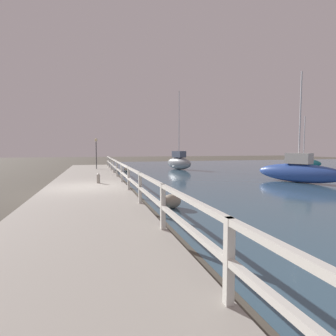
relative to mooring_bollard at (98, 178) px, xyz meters
name	(u,v)px	position (x,y,z in m)	size (l,w,h in m)	color
ground_plane	(87,193)	(-0.57, -1.23, -0.54)	(120.00, 120.00, 0.00)	#4C473D
dock_walkway	(87,190)	(-0.57, -1.23, -0.40)	(3.80, 36.00, 0.29)	#9E998E
railing	(125,171)	(1.24, -1.23, 0.44)	(0.10, 32.50, 1.01)	silver
boulder_far_strip	(118,170)	(1.88, 10.23, -0.40)	(0.39, 0.35, 0.29)	slate
boulder_upstream	(172,201)	(2.40, -5.42, -0.30)	(0.65, 0.59, 0.49)	gray
boulder_water_edge	(127,170)	(2.73, 10.06, -0.39)	(0.40, 0.36, 0.30)	gray
boulder_near_dock	(126,169)	(2.76, 11.33, -0.40)	(0.38, 0.35, 0.29)	gray
mooring_bollard	(98,178)	(0.00, 0.00, 0.00)	(0.17, 0.17, 0.50)	gray
dock_lamp	(96,145)	(0.02, 10.28, 1.86)	(0.28, 0.28, 2.75)	#2D2D33
sailboat_blue	(298,171)	(12.04, -0.74, 0.15)	(2.95, 5.40, 6.77)	#2D4C9E
sailboat_gray	(179,162)	(8.20, 11.37, 0.23)	(2.16, 4.03, 7.95)	gray
sailboat_teal	(303,162)	(22.43, 9.91, 0.10)	(2.14, 3.93, 5.74)	#1E707A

